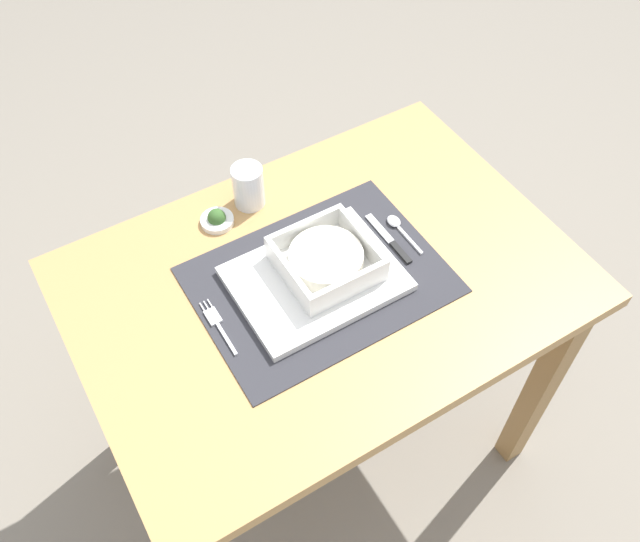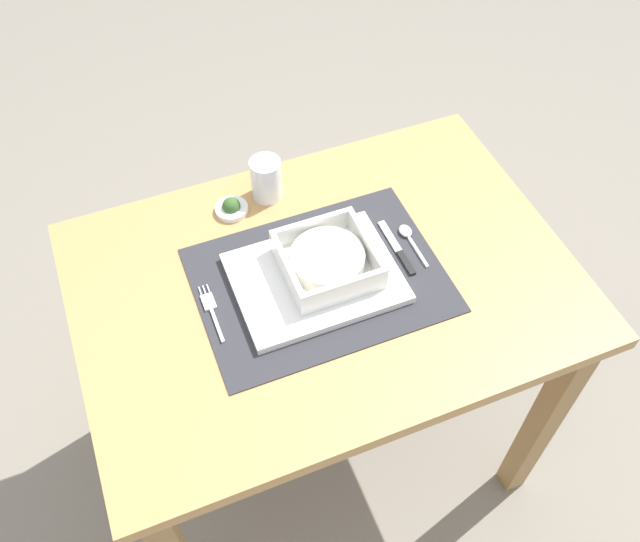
# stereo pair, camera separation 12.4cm
# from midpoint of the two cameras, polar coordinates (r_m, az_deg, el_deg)

# --- Properties ---
(ground_plane) EXTENTS (6.00, 6.00, 0.00)m
(ground_plane) POSITION_cam_midpoint_polar(r_m,az_deg,el_deg) (1.89, -1.67, -14.09)
(ground_plane) COLOR gray
(dining_table) EXTENTS (0.92, 0.65, 0.72)m
(dining_table) POSITION_cam_midpoint_polar(r_m,az_deg,el_deg) (1.36, -2.26, -3.71)
(dining_table) COLOR #B2844C
(dining_table) RESTS_ON ground
(placemat) EXTENTS (0.45, 0.33, 0.00)m
(placemat) POSITION_cam_midpoint_polar(r_m,az_deg,el_deg) (1.26, -2.81, -0.98)
(placemat) COLOR #2D2D33
(placemat) RESTS_ON dining_table
(serving_plate) EXTENTS (0.30, 0.23, 0.02)m
(serving_plate) POSITION_cam_midpoint_polar(r_m,az_deg,el_deg) (1.25, -3.26, -0.74)
(serving_plate) COLOR white
(serving_plate) RESTS_ON placemat
(porridge_bowl) EXTENTS (0.16, 0.16, 0.05)m
(porridge_bowl) POSITION_cam_midpoint_polar(r_m,az_deg,el_deg) (1.24, -2.35, 0.72)
(porridge_bowl) COLOR white
(porridge_bowl) RESTS_ON serving_plate
(fork) EXTENTS (0.02, 0.13, 0.00)m
(fork) POSITION_cam_midpoint_polar(r_m,az_deg,el_deg) (1.23, -11.46, -4.45)
(fork) COLOR silver
(fork) RESTS_ON placemat
(spoon) EXTENTS (0.02, 0.11, 0.01)m
(spoon) POSITION_cam_midpoint_polar(r_m,az_deg,el_deg) (1.34, 3.81, 3.68)
(spoon) COLOR silver
(spoon) RESTS_ON placemat
(butter_knife) EXTENTS (0.01, 0.14, 0.01)m
(butter_knife) POSITION_cam_midpoint_polar(r_m,az_deg,el_deg) (1.32, 3.26, 2.30)
(butter_knife) COLOR black
(butter_knife) RESTS_ON placemat
(drinking_glass) EXTENTS (0.06, 0.06, 0.09)m
(drinking_glass) POSITION_cam_midpoint_polar(r_m,az_deg,el_deg) (1.38, -8.55, 6.67)
(drinking_glass) COLOR white
(drinking_glass) RESTS_ON dining_table
(condiment_saucer) EXTENTS (0.07, 0.07, 0.04)m
(condiment_saucer) POSITION_cam_midpoint_polar(r_m,az_deg,el_deg) (1.37, -11.14, 4.09)
(condiment_saucer) COLOR white
(condiment_saucer) RESTS_ON dining_table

